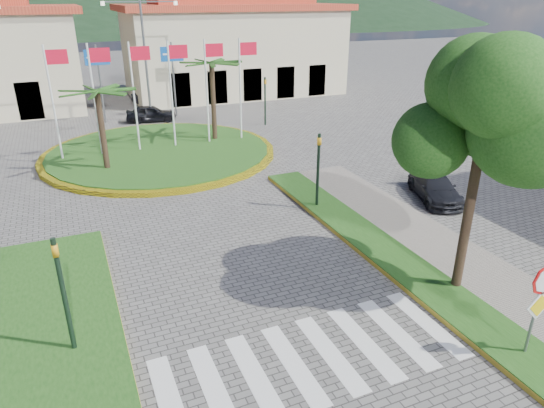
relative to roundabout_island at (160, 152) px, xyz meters
name	(u,v)px	position (x,y,z in m)	size (l,w,h in m)	color
verge_right	(521,355)	(4.80, -20.00, -0.08)	(1.60, 28.00, 0.18)	#1D4915
median_left	(16,379)	(-6.50, -16.00, -0.08)	(5.00, 14.00, 0.18)	#1D4915
crosswalk	(308,359)	(0.00, -18.00, -0.17)	(8.00, 3.00, 0.01)	silver
roundabout_island	(160,152)	(0.00, 0.00, 0.00)	(12.70, 12.70, 6.00)	yellow
stop_sign	(540,296)	(4.90, -20.04, 1.62)	(0.80, 0.11, 2.65)	slate
deciduous_tree	(485,120)	(5.50, -17.00, 5.00)	(3.60, 3.60, 6.80)	black
traffic_light_left	(62,286)	(-5.20, -15.50, 1.77)	(0.15, 0.18, 3.20)	black
traffic_light_right	(318,164)	(4.50, -10.00, 1.77)	(0.15, 0.18, 3.20)	black
traffic_light_far	(265,96)	(8.00, 4.00, 1.77)	(0.18, 0.15, 3.20)	black
direction_sign_west	(99,71)	(-2.00, 8.97, 3.36)	(1.60, 0.14, 5.20)	slate
direction_sign_east	(173,67)	(3.00, 8.97, 3.36)	(1.60, 0.14, 5.20)	slate
street_lamp_centre	(145,55)	(1.00, 8.00, 4.32)	(4.80, 0.16, 8.00)	slate
building_right	(234,48)	(10.00, 16.00, 3.73)	(19.08, 9.54, 8.05)	beige
car_dark_a	(151,113)	(0.99, 8.00, 0.40)	(1.36, 3.38, 1.15)	black
car_dark_b	(154,96)	(2.40, 14.40, 0.40)	(1.21, 3.46, 1.14)	black
car_side_right	(435,187)	(9.68, -11.08, 0.37)	(1.51, 3.72, 1.08)	black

